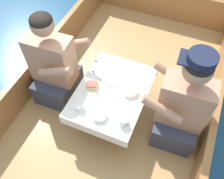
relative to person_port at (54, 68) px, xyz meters
name	(u,v)px	position (x,y,z in m)	size (l,w,h in m)	color
ground_plane	(115,120)	(0.60, 0.04, -0.66)	(60.00, 60.00, 0.00)	navy
boat_deck	(115,114)	(0.60, 0.04, -0.53)	(1.84, 3.30, 0.27)	#A87F4C
gunwale_port	(36,70)	(-0.29, 0.04, -0.22)	(0.06, 3.30, 0.35)	#936033
gunwale_starboard	(209,129)	(1.49, 0.04, -0.22)	(0.06, 3.30, 0.35)	#936033
bow_coaming	(162,3)	(0.60, 1.67, -0.19)	(1.72, 0.06, 0.41)	#936033
cockpit_table	(112,94)	(0.60, -0.03, -0.05)	(0.60, 0.81, 0.38)	#B2B2B7
person_port	(54,68)	(0.00, 0.00, 0.00)	(0.54, 0.46, 0.99)	#333847
person_starboard	(182,107)	(1.20, 0.01, 0.03)	(0.54, 0.46, 1.03)	#333847
plate_sandwich	(92,87)	(0.43, -0.07, -0.01)	(0.18, 0.18, 0.01)	white
plate_bread	(113,79)	(0.56, 0.09, -0.01)	(0.20, 0.20, 0.01)	white
sandwich	(92,85)	(0.43, -0.07, 0.02)	(0.12, 0.10, 0.05)	#E0BC7F
bowl_port_near	(130,91)	(0.75, 0.01, 0.01)	(0.14, 0.14, 0.04)	white
bowl_starboard_near	(100,115)	(0.61, -0.31, 0.01)	(0.13, 0.13, 0.04)	white
coffee_cup_port	(124,121)	(0.81, -0.30, 0.02)	(0.11, 0.08, 0.07)	white
coffee_cup_starboard	(80,107)	(0.43, -0.31, 0.02)	(0.09, 0.06, 0.05)	white
utensil_spoon_port	(109,97)	(0.61, -0.11, -0.01)	(0.14, 0.11, 0.01)	silver
utensil_spoon_starboard	(98,105)	(0.55, -0.22, -0.01)	(0.09, 0.16, 0.01)	silver
utensil_fork_port	(100,64)	(0.37, 0.22, -0.01)	(0.17, 0.07, 0.00)	silver
utensil_fork_starboard	(96,75)	(0.40, 0.07, -0.01)	(0.16, 0.11, 0.00)	silver
utensil_spoon_center	(91,99)	(0.47, -0.18, -0.01)	(0.11, 0.14, 0.01)	silver
utensil_knife_port	(142,85)	(0.83, 0.13, -0.01)	(0.04, 0.17, 0.00)	silver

